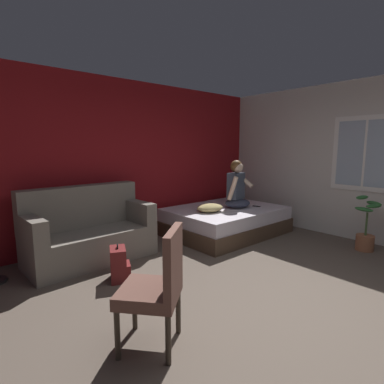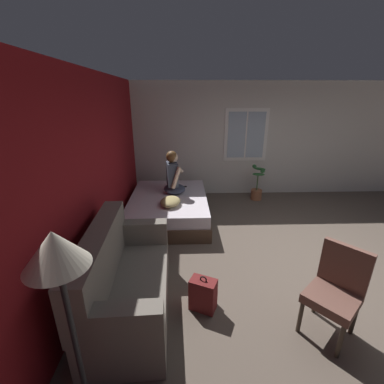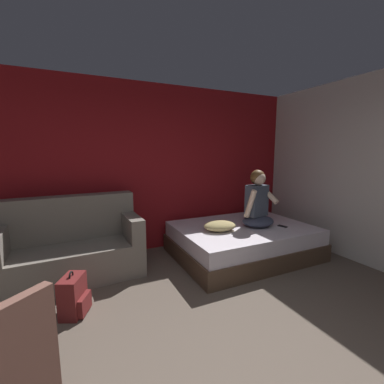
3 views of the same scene
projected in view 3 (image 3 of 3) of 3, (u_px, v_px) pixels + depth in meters
The scene contains 7 objects.
wall_back_accent at pixel (122, 169), 4.06m from camera, with size 11.08×0.16×2.70m, color maroon.
bed at pixel (242, 241), 4.06m from camera, with size 2.09×1.56×0.48m.
couch at pixel (72, 247), 3.35m from camera, with size 1.73×0.89×1.04m.
person_seated at pixel (258, 203), 3.96m from camera, with size 0.59×0.53×0.88m.
backpack at pixel (74, 296), 2.57m from camera, with size 0.32×0.35×0.46m.
throw_pillow at pixel (220, 226), 3.76m from camera, with size 0.48×0.36×0.14m, color tan.
cell_phone at pixel (283, 226), 3.97m from camera, with size 0.07×0.14×0.01m, color black.
Camera 3 is at (-0.72, -0.97, 1.62)m, focal length 24.00 mm.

